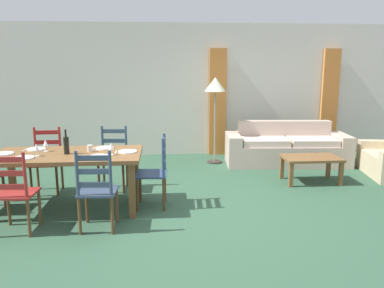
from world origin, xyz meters
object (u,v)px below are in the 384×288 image
Objects in this scene: dining_chair_head_east at (155,172)px; dining_chair_near_left at (14,192)px; dining_chair_far_right at (113,159)px; wine_bottle at (66,145)px; coffee_table at (311,161)px; wine_glass_near_left at (36,147)px; wine_glass_far_left at (45,143)px; wine_glass_near_right at (111,146)px; coffee_cup_primary at (90,148)px; dining_chair_near_right at (97,190)px; standing_lamp at (215,90)px; dining_chair_far_left at (47,160)px; dining_table at (67,160)px; couch at (286,149)px.

dining_chair_near_left is at bearing -154.49° from dining_chair_head_east.
wine_bottle reaches higher than dining_chair_far_right.
dining_chair_near_left is at bearing -157.93° from coffee_table.
wine_glass_near_left is 0.27m from wine_glass_far_left.
wine_glass_near_right is 1.79× the size of coffee_cup_primary.
wine_bottle is at bearing -29.38° from wine_glass_far_left.
dining_chair_near_right is at bearing -152.47° from coffee_table.
wine_glass_far_left is 3.39m from standing_lamp.
dining_chair_near_right is 3.53m from coffee_table.
dining_chair_far_left is at bearing 106.46° from wine_glass_far_left.
wine_bottle is 0.58m from wine_glass_near_right.
dining_chair_near_right is 0.98m from dining_chair_head_east.
dining_table is 0.89m from dining_chair_near_right.
wine_glass_near_right is at bearing 30.04° from dining_chair_near_left.
standing_lamp is (2.66, 3.03, 0.93)m from dining_chair_near_left.
standing_lamp reaches higher than dining_chair_head_east.
wine_glass_near_right is 0.18× the size of coffee_table.
dining_chair_far_left is 1.07× the size of coffee_table.
dining_table reaches higher than coffee_table.
wine_glass_near_left is at bearing -165.23° from coffee_table.
coffee_table is 2.23m from standing_lamp.
dining_table is 2.11× the size of coffee_table.
dining_chair_far_left and dining_chair_head_east have the same top height.
wine_glass_near_right is at bearing -163.78° from dining_chair_head_east.
dining_chair_head_east is at bearing 48.71° from dining_chair_near_right.
dining_chair_far_left is 1.00× the size of dining_chair_head_east.
wine_glass_far_left reaches higher than coffee_table.
coffee_table is at bearing 19.83° from dining_chair_head_east.
coffee_cup_primary is (0.29, 0.07, 0.13)m from dining_table.
dining_chair_head_east is 0.91m from coffee_cup_primary.
dining_chair_far_left is at bearing 123.07° from dining_chair_near_right.
dining_chair_far_right is 1.01m from dining_chair_head_east.
wine_glass_near_left is at bearing -97.56° from wine_glass_far_left.
dining_chair_far_left reaches higher than wine_glass_near_left.
wine_glass_far_left is at bearing 82.44° from wine_glass_near_left.
wine_bottle is 3.76m from coffee_table.
dining_chair_head_east is at bearing 2.60° from wine_bottle.
wine_bottle is 1.96× the size of wine_glass_near_right.
dining_chair_near_left reaches higher than coffee_table.
wine_glass_near_right is (0.59, -0.15, 0.20)m from dining_table.
dining_chair_head_east is 0.59× the size of standing_lamp.
dining_chair_head_east is (1.55, 0.74, 0.00)m from dining_chair_near_left.
wine_glass_far_left is at bearing 150.62° from wine_bottle.
wine_glass_near_left is at bearing -150.14° from couch.
dining_chair_far_left is 0.75m from wine_glass_far_left.
wine_glass_far_left is (-0.88, 0.28, 0.00)m from wine_glass_near_right.
dining_chair_near_left is at bearing -179.79° from dining_chair_near_right.
couch is (3.11, 2.85, -0.19)m from dining_chair_near_right.
dining_chair_near_right is at bearing -90.25° from dining_chair_far_right.
coffee_table is (3.60, 0.95, -0.51)m from wine_bottle.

